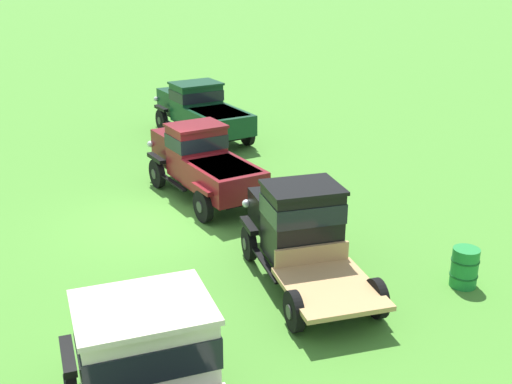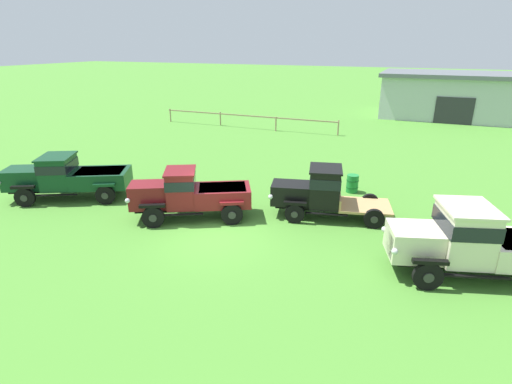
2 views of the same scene
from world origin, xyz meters
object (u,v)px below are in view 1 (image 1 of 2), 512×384
object	(u,v)px
vintage_truck_midrow_center	(298,227)
oil_drum_beside_row	(465,267)
vintage_truck_foreground_near	(200,110)
vintage_truck_second_in_line	(202,161)

from	to	relation	value
vintage_truck_midrow_center	oil_drum_beside_row	world-z (taller)	vintage_truck_midrow_center
vintage_truck_foreground_near	vintage_truck_second_in_line	distance (m)	6.55
vintage_truck_foreground_near	vintage_truck_second_in_line	bearing A→B (deg)	2.15
vintage_truck_second_in_line	oil_drum_beside_row	distance (m)	8.20
vintage_truck_second_in_line	vintage_truck_midrow_center	xyz separation A→B (m)	(4.95, 2.27, 0.03)
oil_drum_beside_row	vintage_truck_foreground_near	bearing A→B (deg)	-153.85
vintage_truck_foreground_near	oil_drum_beside_row	world-z (taller)	vintage_truck_foreground_near
vintage_truck_second_in_line	oil_drum_beside_row	xyz separation A→B (m)	(5.76, 5.80, -0.65)
vintage_truck_foreground_near	vintage_truck_midrow_center	world-z (taller)	vintage_truck_midrow_center
vintage_truck_foreground_near	oil_drum_beside_row	bearing A→B (deg)	26.15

